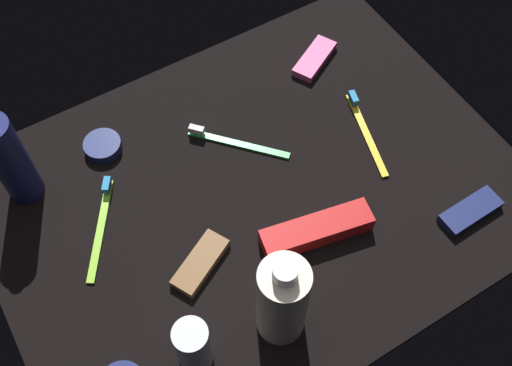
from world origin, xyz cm
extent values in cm
cube|color=black|center=(0.00, 0.00, -0.60)|extent=(84.00, 64.00, 1.20)
cylinder|color=navy|center=(-31.62, 19.76, 8.71)|extent=(5.61, 5.61, 17.42)
cylinder|color=silver|center=(-8.27, -20.37, 8.40)|extent=(6.92, 6.92, 16.81)
cylinder|color=silver|center=(-8.27, -20.37, 17.91)|extent=(3.20, 3.20, 2.20)
cylinder|color=silver|center=(-21.02, -18.58, 5.24)|extent=(4.81, 4.81, 10.49)
cube|color=green|center=(2.39, 9.66, 0.45)|extent=(13.02, 14.10, 0.90)
cube|color=white|center=(-2.67, 15.20, 1.50)|extent=(2.57, 2.66, 1.20)
cube|color=yellow|center=(22.27, -0.24, 0.45)|extent=(6.16, 17.62, 0.90)
cube|color=#338CCC|center=(24.36, 6.97, 1.50)|extent=(1.78, 2.80, 1.20)
cube|color=#8CD133|center=(-24.45, 6.74, 0.45)|extent=(10.91, 15.69, 0.90)
cube|color=#338CCC|center=(-20.32, 13.00, 1.50)|extent=(2.35, 2.78, 1.20)
cube|color=red|center=(3.99, -11.40, 1.60)|extent=(18.13, 7.89, 3.20)
cube|color=navy|center=(27.10, -20.96, 0.75)|extent=(10.51, 4.28, 1.50)
cube|color=#E55999|center=(24.11, 18.76, 0.75)|extent=(11.06, 8.41, 1.50)
cube|color=brown|center=(-13.83, -6.58, 0.75)|extent=(11.07, 8.36, 1.50)
cylinder|color=navy|center=(-17.70, 20.84, 0.90)|extent=(6.31, 6.31, 1.80)
camera|label=1|loc=(-26.40, -43.56, 86.16)|focal=43.14mm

